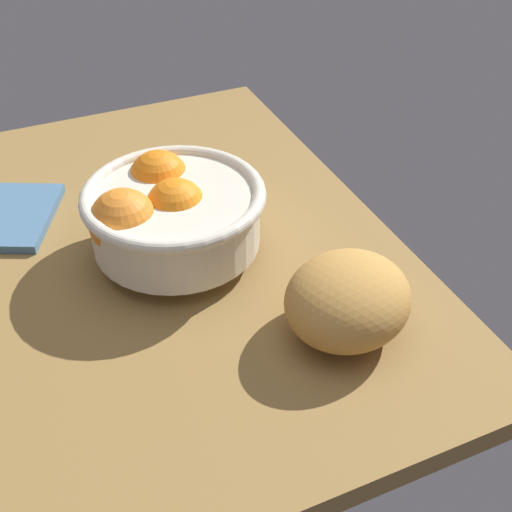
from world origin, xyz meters
The scene contains 4 objects.
ground_plane centered at (0.00, 0.00, -1.50)cm, with size 79.64×55.60×3.00cm, color olive.
fruit_bowl centered at (1.86, 0.04, 6.22)cm, with size 21.95×21.95×11.26cm.
bread_loaf centered at (22.38, 13.09, 4.43)cm, with size 14.30×12.93×8.86cm, color #BD873F.
napkin_folded centered at (-13.46, -17.14, 0.60)cm, with size 14.62×9.96×1.21cm, color #486F92.
Camera 1 is at (66.01, -16.69, 51.97)cm, focal length 46.62 mm.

